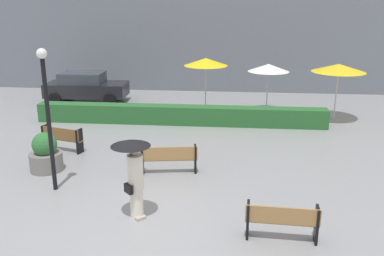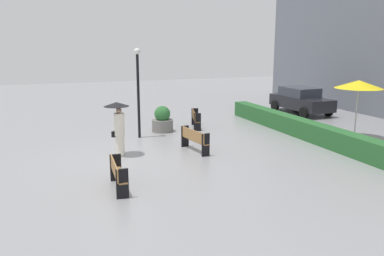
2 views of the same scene
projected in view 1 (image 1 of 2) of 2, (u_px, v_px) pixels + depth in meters
ground_plane at (141, 219)px, 10.37m from camera, size 60.00×60.00×0.00m
bench_near_right at (282, 220)px, 9.32m from camera, size 1.64×0.42×0.85m
bench_mid_center at (169, 157)px, 12.99m from camera, size 1.77×0.58×0.88m
bench_far_left at (62, 137)px, 14.93m from camera, size 1.61×0.76×0.88m
pedestrian_with_umbrella at (134, 168)px, 10.06m from camera, size 0.95×0.95×2.06m
planter_pot at (46, 154)px, 13.21m from camera, size 1.02×1.02×1.25m
lamp_post at (47, 106)px, 11.30m from camera, size 0.28×0.28×3.99m
patio_umbrella_yellow at (206, 62)px, 19.42m from camera, size 2.03×2.03×2.63m
patio_umbrella_white at (269, 68)px, 19.60m from camera, size 1.93×1.93×2.34m
patio_umbrella_yellow_far at (339, 68)px, 18.29m from camera, size 2.32×2.32×2.53m
hedge_strip at (180, 115)px, 18.26m from camera, size 12.55×0.70×0.80m
building_facade at (197, 4)px, 24.17m from camera, size 28.00×1.20×9.92m
parked_car at (86, 87)px, 22.17m from camera, size 4.26×2.10×1.57m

